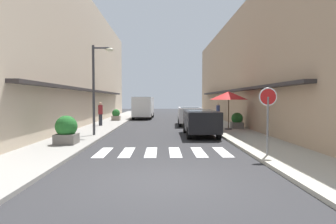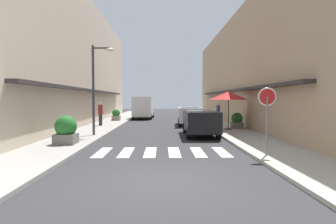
% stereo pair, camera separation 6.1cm
% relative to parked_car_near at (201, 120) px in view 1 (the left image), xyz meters
% --- Properties ---
extents(ground_plane, '(83.44, 83.44, 0.00)m').
position_rel_parked_car_near_xyz_m(ground_plane, '(-2.20, 6.07, -0.92)').
color(ground_plane, '#2B2B2D').
extents(sidewalk_left, '(2.58, 53.10, 0.12)m').
position_rel_parked_car_near_xyz_m(sidewalk_left, '(-6.74, 6.07, -0.86)').
color(sidewalk_left, gray).
rests_on(sidewalk_left, ground_plane).
extents(sidewalk_right, '(2.58, 53.10, 0.12)m').
position_rel_parked_car_near_xyz_m(sidewalk_right, '(2.34, 6.07, -0.86)').
color(sidewalk_right, '#ADA899').
rests_on(sidewalk_right, ground_plane).
extents(building_row_left, '(5.50, 36.14, 10.34)m').
position_rel_parked_car_near_xyz_m(building_row_left, '(-10.52, 6.97, 4.24)').
color(building_row_left, '#C6B299').
rests_on(building_row_left, ground_plane).
extents(building_row_right, '(5.50, 36.14, 9.02)m').
position_rel_parked_car_near_xyz_m(building_row_right, '(6.13, 6.97, 3.59)').
color(building_row_right, tan).
rests_on(building_row_right, ground_plane).
extents(crosswalk, '(5.20, 2.20, 0.01)m').
position_rel_parked_car_near_xyz_m(crosswalk, '(-2.20, -5.12, -0.92)').
color(crosswalk, silver).
rests_on(crosswalk, ground_plane).
extents(parked_car_near, '(1.87, 4.47, 1.47)m').
position_rel_parked_car_near_xyz_m(parked_car_near, '(0.00, 0.00, 0.00)').
color(parked_car_near, black).
rests_on(parked_car_near, ground_plane).
extents(parked_car_mid, '(1.96, 4.54, 1.47)m').
position_rel_parked_car_near_xyz_m(parked_car_mid, '(0.00, 6.68, 0.00)').
color(parked_car_mid, silver).
rests_on(parked_car_mid, ground_plane).
extents(delivery_van, '(2.15, 5.46, 2.37)m').
position_rel_parked_car_near_xyz_m(delivery_van, '(-4.25, 14.89, 0.48)').
color(delivery_van, silver).
rests_on(delivery_van, ground_plane).
extents(round_street_sign, '(0.65, 0.07, 2.40)m').
position_rel_parked_car_near_xyz_m(round_street_sign, '(1.50, -6.38, 1.03)').
color(round_street_sign, slate).
rests_on(round_street_sign, sidewalk_right).
extents(street_lamp, '(1.19, 0.28, 4.98)m').
position_rel_parked_car_near_xyz_m(street_lamp, '(-5.84, -0.42, 2.27)').
color(street_lamp, '#38383D').
rests_on(street_lamp, sidewalk_left).
extents(cafe_umbrella, '(2.50, 2.50, 2.52)m').
position_rel_parked_car_near_xyz_m(cafe_umbrella, '(2.18, 2.36, 1.43)').
color(cafe_umbrella, '#262626').
rests_on(cafe_umbrella, sidewalk_right).
extents(planter_corner, '(0.96, 0.96, 1.27)m').
position_rel_parked_car_near_xyz_m(planter_corner, '(-6.51, -3.62, -0.18)').
color(planter_corner, slate).
rests_on(planter_corner, sidewalk_left).
extents(planter_midblock, '(0.78, 0.78, 1.08)m').
position_rel_parked_car_near_xyz_m(planter_midblock, '(2.93, 3.03, -0.27)').
color(planter_midblock, slate).
rests_on(planter_midblock, sidewalk_right).
extents(planter_far, '(0.76, 0.76, 1.06)m').
position_rel_parked_car_near_xyz_m(planter_far, '(-6.59, 10.69, -0.29)').
color(planter_far, gray).
rests_on(planter_far, sidewalk_left).
extents(pedestrian_walking_near, '(0.34, 0.34, 1.79)m').
position_rel_parked_car_near_xyz_m(pedestrian_walking_near, '(-6.91, 5.32, 0.15)').
color(pedestrian_walking_near, '#282B33').
rests_on(pedestrian_walking_near, sidewalk_left).
extents(pedestrian_walking_far, '(0.34, 0.34, 1.66)m').
position_rel_parked_car_near_xyz_m(pedestrian_walking_far, '(2.98, 9.91, 0.07)').
color(pedestrian_walking_far, '#282B33').
rests_on(pedestrian_walking_far, sidewalk_right).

